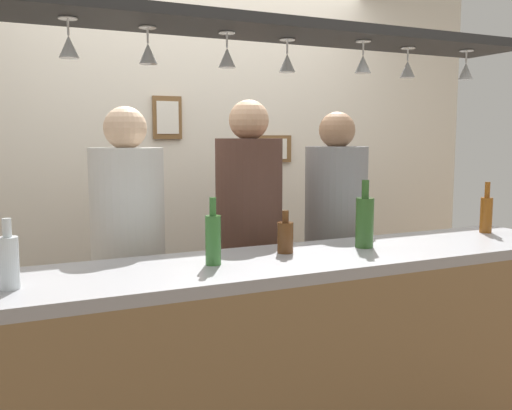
# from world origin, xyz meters

# --- Properties ---
(back_wall) EXTENTS (4.40, 0.06, 2.60)m
(back_wall) POSITION_xyz_m (0.00, 1.10, 1.30)
(back_wall) COLOR silver
(back_wall) RESTS_ON ground_plane
(bar_counter) EXTENTS (2.70, 0.55, 1.04)m
(bar_counter) POSITION_xyz_m (0.00, -0.51, 0.70)
(bar_counter) COLOR #99999E
(bar_counter) RESTS_ON ground_plane
(overhead_glass_rack) EXTENTS (2.20, 0.36, 0.04)m
(overhead_glass_rack) POSITION_xyz_m (0.00, -0.30, 1.95)
(overhead_glass_rack) COLOR black
(hanging_wineglass_far_left) EXTENTS (0.07, 0.07, 0.13)m
(hanging_wineglass_far_left) POSITION_xyz_m (-0.88, -0.29, 1.84)
(hanging_wineglass_far_left) COLOR silver
(hanging_wineglass_far_left) RESTS_ON overhead_glass_rack
(hanging_wineglass_left) EXTENTS (0.07, 0.07, 0.13)m
(hanging_wineglass_left) POSITION_xyz_m (-0.60, -0.25, 1.84)
(hanging_wineglass_left) COLOR silver
(hanging_wineglass_left) RESTS_ON overhead_glass_rack
(hanging_wineglass_center_left) EXTENTS (0.07, 0.07, 0.13)m
(hanging_wineglass_center_left) POSITION_xyz_m (-0.30, -0.28, 1.84)
(hanging_wineglass_center_left) COLOR silver
(hanging_wineglass_center_left) RESTS_ON overhead_glass_rack
(hanging_wineglass_center) EXTENTS (0.07, 0.07, 0.13)m
(hanging_wineglass_center) POSITION_xyz_m (-0.02, -0.24, 1.84)
(hanging_wineglass_center) COLOR silver
(hanging_wineglass_center) RESTS_ON overhead_glass_rack
(hanging_wineglass_center_right) EXTENTS (0.07, 0.07, 0.13)m
(hanging_wineglass_center_right) POSITION_xyz_m (0.29, -0.34, 1.84)
(hanging_wineglass_center_right) COLOR silver
(hanging_wineglass_center_right) RESTS_ON overhead_glass_rack
(hanging_wineglass_right) EXTENTS (0.07, 0.07, 0.13)m
(hanging_wineglass_right) POSITION_xyz_m (0.58, -0.27, 1.84)
(hanging_wineglass_right) COLOR silver
(hanging_wineglass_right) RESTS_ON overhead_glass_rack
(hanging_wineglass_far_right) EXTENTS (0.07, 0.07, 0.13)m
(hanging_wineglass_far_right) POSITION_xyz_m (0.88, -0.33, 1.84)
(hanging_wineglass_far_right) COLOR silver
(hanging_wineglass_far_right) RESTS_ON overhead_glass_rack
(person_left_white_patterned_shirt) EXTENTS (0.34, 0.34, 1.67)m
(person_left_white_patterned_shirt) POSITION_xyz_m (-0.58, 0.26, 1.01)
(person_left_white_patterned_shirt) COLOR #2D334C
(person_left_white_patterned_shirt) RESTS_ON ground_plane
(person_middle_brown_shirt) EXTENTS (0.34, 0.34, 1.72)m
(person_middle_brown_shirt) POSITION_xyz_m (0.03, 0.26, 1.04)
(person_middle_brown_shirt) COLOR #2D334C
(person_middle_brown_shirt) RESTS_ON ground_plane
(person_right_grey_shirt) EXTENTS (0.34, 0.34, 1.67)m
(person_right_grey_shirt) POSITION_xyz_m (0.56, 0.26, 1.00)
(person_right_grey_shirt) COLOR #2D334C
(person_right_grey_shirt) RESTS_ON ground_plane
(bottle_beer_brown_stubby) EXTENTS (0.07, 0.07, 0.18)m
(bottle_beer_brown_stubby) POSITION_xyz_m (-0.03, -0.27, 1.11)
(bottle_beer_brown_stubby) COLOR #512D14
(bottle_beer_brown_stubby) RESTS_ON bar_counter
(bottle_champagne_green) EXTENTS (0.08, 0.08, 0.30)m
(bottle_champagne_green) POSITION_xyz_m (0.34, -0.31, 1.16)
(bottle_champagne_green) COLOR #2D5623
(bottle_champagne_green) RESTS_ON bar_counter
(bottle_beer_green_import) EXTENTS (0.06, 0.06, 0.26)m
(bottle_beer_green_import) POSITION_xyz_m (-0.39, -0.35, 1.15)
(bottle_beer_green_import) COLOR #336B2D
(bottle_beer_green_import) RESTS_ON bar_counter
(bottle_soda_clear) EXTENTS (0.06, 0.06, 0.23)m
(bottle_soda_clear) POSITION_xyz_m (-1.11, -0.40, 1.14)
(bottle_soda_clear) COLOR silver
(bottle_soda_clear) RESTS_ON bar_counter
(bottle_beer_amber_tall) EXTENTS (0.06, 0.06, 0.26)m
(bottle_beer_amber_tall) POSITION_xyz_m (1.13, -0.25, 1.14)
(bottle_beer_amber_tall) COLOR brown
(bottle_beer_amber_tall) RESTS_ON bar_counter
(picture_frame_lower_pair) EXTENTS (0.30, 0.02, 0.18)m
(picture_frame_lower_pair) POSITION_xyz_m (0.56, 1.06, 1.45)
(picture_frame_lower_pair) COLOR brown
(picture_frame_lower_pair) RESTS_ON back_wall
(picture_frame_crest) EXTENTS (0.18, 0.02, 0.26)m
(picture_frame_crest) POSITION_xyz_m (-0.15, 1.06, 1.65)
(picture_frame_crest) COLOR brown
(picture_frame_crest) RESTS_ON back_wall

